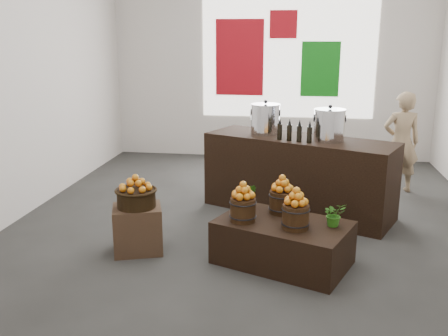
# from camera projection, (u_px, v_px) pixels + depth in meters

# --- Properties ---
(ground) EXTENTS (7.00, 7.00, 0.00)m
(ground) POSITION_uv_depth(u_px,v_px,m) (253.00, 219.00, 6.43)
(ground) COLOR #333330
(ground) RESTS_ON ground
(back_wall) EXTENTS (6.00, 0.04, 4.00)m
(back_wall) POSITION_uv_depth(u_px,v_px,m) (272.00, 52.00, 9.27)
(back_wall) COLOR beige
(back_wall) RESTS_ON ground
(back_opening) EXTENTS (3.20, 0.02, 2.40)m
(back_opening) POSITION_uv_depth(u_px,v_px,m) (288.00, 52.00, 9.21)
(back_opening) COLOR white
(back_opening) RESTS_ON back_wall
(deco_red_left) EXTENTS (0.90, 0.04, 1.40)m
(deco_red_left) POSITION_uv_depth(u_px,v_px,m) (240.00, 58.00, 9.35)
(deco_red_left) COLOR #A00C16
(deco_red_left) RESTS_ON back_wall
(deco_green_right) EXTENTS (0.70, 0.04, 1.00)m
(deco_green_right) POSITION_uv_depth(u_px,v_px,m) (320.00, 69.00, 9.19)
(deco_green_right) COLOR #117216
(deco_green_right) RESTS_ON back_wall
(deco_red_upper) EXTENTS (0.50, 0.04, 0.50)m
(deco_red_upper) POSITION_uv_depth(u_px,v_px,m) (283.00, 24.00, 9.09)
(deco_red_upper) COLOR #A00C16
(deco_red_upper) RESTS_ON back_wall
(crate) EXTENTS (0.62, 0.56, 0.51)m
(crate) POSITION_uv_depth(u_px,v_px,m) (138.00, 229.00, 5.41)
(crate) COLOR brown
(crate) RESTS_ON ground
(wicker_basket) EXTENTS (0.41, 0.41, 0.19)m
(wicker_basket) POSITION_uv_depth(u_px,v_px,m) (136.00, 199.00, 5.32)
(wicker_basket) COLOR black
(wicker_basket) RESTS_ON crate
(apples_in_basket) EXTENTS (0.32, 0.32, 0.17)m
(apples_in_basket) POSITION_uv_depth(u_px,v_px,m) (136.00, 182.00, 5.28)
(apples_in_basket) COLOR #A70E05
(apples_in_basket) RESTS_ON wicker_basket
(display_table) EXTENTS (1.51, 1.24, 0.45)m
(display_table) POSITION_uv_depth(u_px,v_px,m) (283.00, 242.00, 5.14)
(display_table) COLOR black
(display_table) RESTS_ON ground
(apple_bucket_front_left) EXTENTS (0.26, 0.26, 0.24)m
(apple_bucket_front_left) POSITION_uv_depth(u_px,v_px,m) (243.00, 210.00, 5.08)
(apple_bucket_front_left) COLOR #321B0D
(apple_bucket_front_left) RESTS_ON display_table
(apples_in_bucket_front_left) EXTENTS (0.20, 0.20, 0.18)m
(apples_in_bucket_front_left) POSITION_uv_depth(u_px,v_px,m) (243.00, 190.00, 5.03)
(apples_in_bucket_front_left) COLOR #A70E05
(apples_in_bucket_front_left) RESTS_ON apple_bucket_front_left
(apple_bucket_front_right) EXTENTS (0.26, 0.26, 0.24)m
(apple_bucket_front_right) POSITION_uv_depth(u_px,v_px,m) (296.00, 217.00, 4.88)
(apple_bucket_front_right) COLOR #321B0D
(apple_bucket_front_right) RESTS_ON display_table
(apples_in_bucket_front_right) EXTENTS (0.20, 0.20, 0.18)m
(apples_in_bucket_front_right) POSITION_uv_depth(u_px,v_px,m) (296.00, 196.00, 4.83)
(apples_in_bucket_front_right) COLOR #A70E05
(apples_in_bucket_front_right) RESTS_ON apple_bucket_front_right
(apple_bucket_rear) EXTENTS (0.26, 0.26, 0.24)m
(apple_bucket_rear) POSITION_uv_depth(u_px,v_px,m) (282.00, 202.00, 5.32)
(apple_bucket_rear) COLOR #321B0D
(apple_bucket_rear) RESTS_ON display_table
(apples_in_bucket_rear) EXTENTS (0.20, 0.20, 0.18)m
(apples_in_bucket_rear) POSITION_uv_depth(u_px,v_px,m) (282.00, 183.00, 5.26)
(apples_in_bucket_rear) COLOR #A70E05
(apples_in_bucket_rear) RESTS_ON apple_bucket_rear
(herb_garnish_right) EXTENTS (0.28, 0.26, 0.24)m
(herb_garnish_right) POSITION_uv_depth(u_px,v_px,m) (334.00, 214.00, 4.94)
(herb_garnish_right) COLOR #286715
(herb_garnish_right) RESTS_ON display_table
(herb_garnish_left) EXTENTS (0.16, 0.13, 0.28)m
(herb_garnish_left) POSITION_uv_depth(u_px,v_px,m) (249.00, 197.00, 5.44)
(herb_garnish_left) COLOR #286715
(herb_garnish_left) RESTS_ON display_table
(counter) EXTENTS (2.58, 1.72, 1.01)m
(counter) POSITION_uv_depth(u_px,v_px,m) (298.00, 175.00, 6.60)
(counter) COLOR black
(counter) RESTS_ON ground
(stock_pot_left) EXTENTS (0.38, 0.38, 0.38)m
(stock_pot_left) POSITION_uv_depth(u_px,v_px,m) (265.00, 120.00, 6.68)
(stock_pot_left) COLOR silver
(stock_pot_left) RESTS_ON counter
(stock_pot_center) EXTENTS (0.38, 0.38, 0.38)m
(stock_pot_center) POSITION_uv_depth(u_px,v_px,m) (329.00, 126.00, 6.22)
(stock_pot_center) COLOR silver
(stock_pot_center) RESTS_ON counter
(oil_cruets) EXTENTS (0.36, 0.21, 0.28)m
(oil_cruets) POSITION_uv_depth(u_px,v_px,m) (292.00, 130.00, 6.23)
(oil_cruets) COLOR black
(oil_cruets) RESTS_ON counter
(shopper) EXTENTS (0.59, 0.42, 1.51)m
(shopper) POSITION_uv_depth(u_px,v_px,m) (401.00, 142.00, 7.43)
(shopper) COLOR #977D5C
(shopper) RESTS_ON ground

